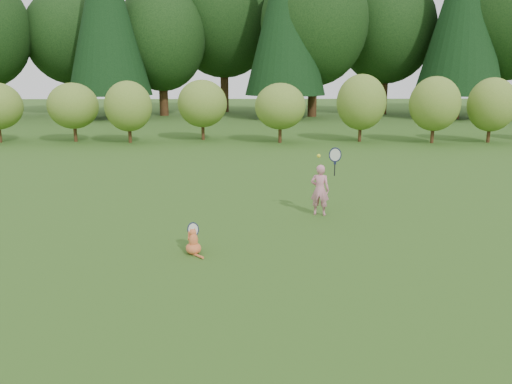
{
  "coord_description": "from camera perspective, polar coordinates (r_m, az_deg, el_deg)",
  "views": [
    {
      "loc": [
        0.01,
        -8.13,
        2.83
      ],
      "look_at": [
        0.2,
        0.8,
        0.7
      ],
      "focal_mm": 35.0,
      "sensor_mm": 36.0,
      "label": 1
    }
  ],
  "objects": [
    {
      "name": "shrub_row",
      "position": [
        21.18,
        -1.26,
        9.52
      ],
      "size": [
        28.0,
        3.0,
        2.8
      ],
      "primitive_type": null,
      "color": "#567B26",
      "rests_on": "ground"
    },
    {
      "name": "ground",
      "position": [
        8.61,
        -1.22,
        -5.78
      ],
      "size": [
        100.0,
        100.0,
        0.0
      ],
      "primitive_type": "plane",
      "color": "#255016",
      "rests_on": "ground"
    },
    {
      "name": "child",
      "position": [
        10.19,
        7.37,
        0.37
      ],
      "size": [
        0.61,
        0.35,
        1.57
      ],
      "rotation": [
        0.0,
        0.0,
        2.84
      ],
      "color": "pink",
      "rests_on": "ground"
    },
    {
      "name": "tennis_ball",
      "position": [
        10.07,
        7.18,
        4.12
      ],
      "size": [
        0.08,
        0.08,
        0.08
      ],
      "color": "yellow",
      "rests_on": "ground"
    },
    {
      "name": "cat",
      "position": [
        8.1,
        -7.18,
        -5.51
      ],
      "size": [
        0.38,
        0.6,
        0.57
      ],
      "rotation": [
        0.0,
        0.0,
        0.27
      ],
      "color": "#D35128",
      "rests_on": "ground"
    }
  ]
}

